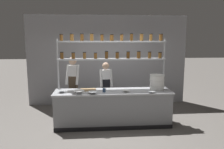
{
  "coord_description": "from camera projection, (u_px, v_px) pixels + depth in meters",
  "views": [
    {
      "loc": [
        -0.48,
        -5.47,
        2.24
      ],
      "look_at": [
        -0.01,
        0.2,
        1.32
      ],
      "focal_mm": 35.0,
      "sensor_mm": 36.0,
      "label": 1
    }
  ],
  "objects": [
    {
      "name": "spice_shelf_unit",
      "position": [
        112.0,
        52.0,
        5.8
      ],
      "size": [
        2.9,
        0.28,
        2.39
      ],
      "color": "#B7BABF",
      "rests_on": "ground_plane"
    },
    {
      "name": "ground_plane",
      "position": [
        113.0,
        125.0,
        5.78
      ],
      "size": [
        40.0,
        40.0,
        0.0
      ],
      "primitive_type": "plane",
      "color": "slate"
    },
    {
      "name": "chef_center",
      "position": [
        106.0,
        85.0,
        6.4
      ],
      "size": [
        0.38,
        0.29,
        1.58
      ],
      "rotation": [
        0.0,
        0.0,
        0.09
      ],
      "color": "black",
      "rests_on": "ground_plane"
    },
    {
      "name": "serving_cup_front",
      "position": [
        104.0,
        90.0,
        5.49
      ],
      "size": [
        0.08,
        0.08,
        0.09
      ],
      "color": "#334C70",
      "rests_on": "prep_counter"
    },
    {
      "name": "back_wall",
      "position": [
        108.0,
        60.0,
        7.5
      ],
      "size": [
        5.42,
        0.12,
        3.04
      ],
      "primitive_type": "cube",
      "color": "#939399",
      "rests_on": "ground_plane"
    },
    {
      "name": "prep_bowl_center_back",
      "position": [
        93.0,
        93.0,
        5.31
      ],
      "size": [
        0.23,
        0.23,
        0.06
      ],
      "color": "#B2B7BC",
      "rests_on": "prep_counter"
    },
    {
      "name": "prep_bowl_center_front",
      "position": [
        126.0,
        91.0,
        5.48
      ],
      "size": [
        0.2,
        0.2,
        0.05
      ],
      "color": "silver",
      "rests_on": "prep_counter"
    },
    {
      "name": "chef_left",
      "position": [
        73.0,
        83.0,
        6.19
      ],
      "size": [
        0.4,
        0.33,
        1.75
      ],
      "rotation": [
        0.0,
        0.0,
        -0.2
      ],
      "color": "black",
      "rests_on": "ground_plane"
    },
    {
      "name": "prep_counter",
      "position": [
        113.0,
        108.0,
        5.7
      ],
      "size": [
        3.02,
        0.76,
        0.92
      ],
      "color": "gray",
      "rests_on": "ground_plane"
    },
    {
      "name": "prep_bowl_far_left",
      "position": [
        62.0,
        91.0,
        5.44
      ],
      "size": [
        0.21,
        0.21,
        0.06
      ],
      "color": "#B2B7BC",
      "rests_on": "prep_counter"
    },
    {
      "name": "cutting_board",
      "position": [
        88.0,
        90.0,
        5.71
      ],
      "size": [
        0.4,
        0.26,
        0.02
      ],
      "color": "#A88456",
      "rests_on": "prep_counter"
    },
    {
      "name": "prep_bowl_near_right",
      "position": [
        79.0,
        92.0,
        5.34
      ],
      "size": [
        0.28,
        0.28,
        0.08
      ],
      "color": "white",
      "rests_on": "prep_counter"
    },
    {
      "name": "container_stack",
      "position": [
        157.0,
        82.0,
        5.72
      ],
      "size": [
        0.39,
        0.39,
        0.4
      ],
      "color": "white",
      "rests_on": "prep_counter"
    },
    {
      "name": "prep_bowl_near_left",
      "position": [
        151.0,
        92.0,
        5.4
      ],
      "size": [
        0.17,
        0.17,
        0.05
      ],
      "color": "#B2B7BC",
      "rests_on": "prep_counter"
    }
  ]
}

